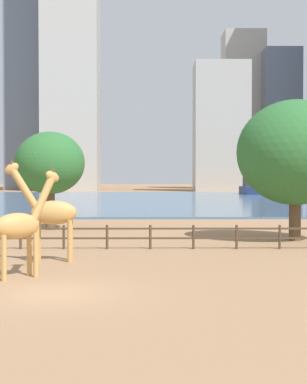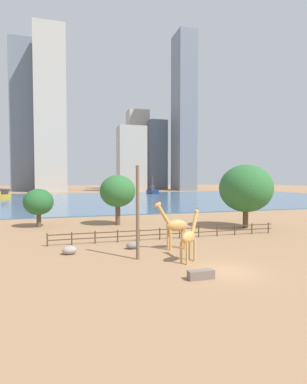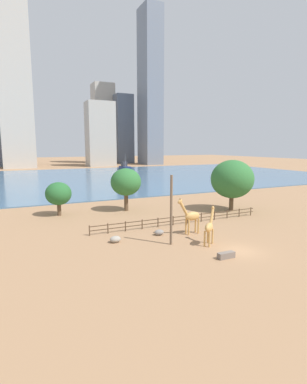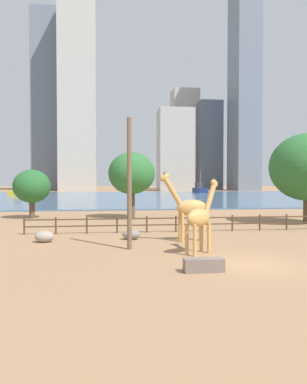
% 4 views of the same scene
% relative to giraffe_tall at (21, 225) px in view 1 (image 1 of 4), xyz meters
% --- Properties ---
extents(ground_plane, '(400.00, 400.00, 0.00)m').
position_rel_giraffe_tall_xyz_m(ground_plane, '(1.70, 76.92, -2.03)').
color(ground_plane, '#9E7551').
extents(harbor_water, '(180.00, 86.00, 0.20)m').
position_rel_giraffe_tall_xyz_m(harbor_water, '(1.70, 73.92, -1.93)').
color(harbor_water, '#476B8C').
rests_on(harbor_water, ground).
extents(giraffe_tall, '(2.57, 2.25, 4.30)m').
position_rel_giraffe_tall_xyz_m(giraffe_tall, '(0.00, 0.00, 0.00)').
color(giraffe_tall, tan).
rests_on(giraffe_tall, ground).
extents(giraffe_companion, '(3.40, 0.99, 4.71)m').
position_rel_giraffe_tall_xyz_m(giraffe_companion, '(0.37, 4.36, 0.23)').
color(giraffe_companion, tan).
rests_on(giraffe_companion, ground).
extents(enclosure_fence, '(26.12, 0.14, 1.30)m').
position_rel_giraffe_tall_xyz_m(enclosure_fence, '(1.63, 8.92, -1.27)').
color(enclosure_fence, '#4C3826').
rests_on(enclosure_fence, ground).
extents(tree_left_large, '(7.12, 7.12, 8.59)m').
position_rel_giraffe_tall_xyz_m(tree_left_large, '(13.86, 13.08, 3.34)').
color(tree_left_large, brown).
rests_on(tree_left_large, ground).
extents(tree_center_broad, '(5.09, 5.09, 7.20)m').
position_rel_giraffe_tall_xyz_m(tree_center_broad, '(-2.33, 20.51, 2.84)').
color(tree_center_broad, brown).
rests_on(tree_center_broad, ground).
extents(boat_sailboat, '(3.26, 8.23, 7.30)m').
position_rel_giraffe_tall_xyz_m(boat_sailboat, '(25.95, 100.38, -0.61)').
color(boat_sailboat, navy).
rests_on(boat_sailboat, harbor_water).
extents(skyline_tower_needle, '(10.61, 9.21, 41.99)m').
position_rel_giraffe_tall_xyz_m(skyline_tower_needle, '(44.61, 153.86, 18.96)').
color(skyline_tower_needle, slate).
rests_on(skyline_tower_needle, ground).
extents(skyline_block_central, '(12.77, 12.30, 49.42)m').
position_rel_giraffe_tall_xyz_m(skyline_block_central, '(34.71, 164.50, 22.68)').
color(skyline_block_central, '#ADA89E').
rests_on(skyline_block_central, ground).
extents(skyline_tower_glass, '(17.35, 14.53, 79.15)m').
position_rel_giraffe_tall_xyz_m(skyline_tower_glass, '(-28.16, 152.61, 37.54)').
color(skyline_tower_glass, slate).
rests_on(skyline_tower_glass, ground).
extents(skyline_block_right, '(14.26, 11.27, 33.80)m').
position_rel_giraffe_tall_xyz_m(skyline_block_right, '(23.91, 132.85, 14.87)').
color(skyline_block_right, '#ADA89E').
rests_on(skyline_block_right, ground).
extents(skyline_tower_short, '(14.98, 12.22, 81.36)m').
position_rel_giraffe_tall_xyz_m(skyline_tower_short, '(-16.14, 136.08, 38.65)').
color(skyline_tower_short, '#B7B2A8').
rests_on(skyline_tower_short, ground).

